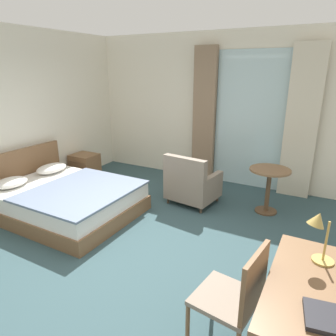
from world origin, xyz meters
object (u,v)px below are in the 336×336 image
round_cafe_table (269,181)px  desk_chair (237,295)px  writing_desk (306,295)px  closed_book (322,317)px  desk_lamp (319,229)px  nightstand (85,167)px  armchair_by_window (192,184)px  bed (64,198)px

round_cafe_table → desk_chair: bearing=-84.2°
writing_desk → round_cafe_table: 2.75m
desk_chair → closed_book: bearing=-22.3°
desk_chair → desk_lamp: size_ratio=2.10×
nightstand → armchair_by_window: size_ratio=0.61×
desk_lamp → closed_book: size_ratio=1.75×
writing_desk → closed_book: size_ratio=4.76×
closed_book → writing_desk: bearing=98.2°
desk_lamp → round_cafe_table: 2.54m
writing_desk → armchair_by_window: 3.08m
writing_desk → desk_lamp: desk_lamp is taller
desk_lamp → closed_book: (0.09, -0.60, -0.28)m
nightstand → armchair_by_window: bearing=-1.1°
desk_lamp → armchair_by_window: desk_lamp is taller
desk_chair → writing_desk: bearing=9.0°
bed → round_cafe_table: (2.83, 1.58, 0.28)m
writing_desk → desk_chair: 0.50m
bed → desk_lamp: size_ratio=4.78×
bed → desk_lamp: 3.77m
writing_desk → armchair_by_window: armchair_by_window is taller
nightstand → closed_book: (4.49, -2.72, 0.51)m
desk_lamp → armchair_by_window: 2.95m
writing_desk → armchair_by_window: (-1.96, 2.36, -0.32)m
desk_lamp → closed_book: 0.66m
round_cafe_table → bed: bearing=-150.9°
writing_desk → armchair_by_window: bearing=129.6°
writing_desk → desk_lamp: (0.01, 0.28, 0.40)m
desk_chair → round_cafe_table: 2.73m
nightstand → desk_chair: bearing=-32.4°
bed → desk_lamp: desk_lamp is taller
writing_desk → bed: bearing=163.5°
nightstand → desk_lamp: 4.95m
desk_chair → nightstand: bearing=147.6°
nightstand → closed_book: size_ratio=2.06×
desk_chair → armchair_by_window: 2.86m
closed_book → nightstand: bearing=139.5°
writing_desk → closed_book: (0.10, -0.31, 0.12)m
nightstand → writing_desk: bearing=-28.7°
armchair_by_window → closed_book: bearing=-52.5°
bed → nightstand: bearing=120.9°
armchair_by_window → desk_chair: bearing=-58.7°
desk_chair → round_cafe_table: (-0.28, 2.72, 0.00)m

